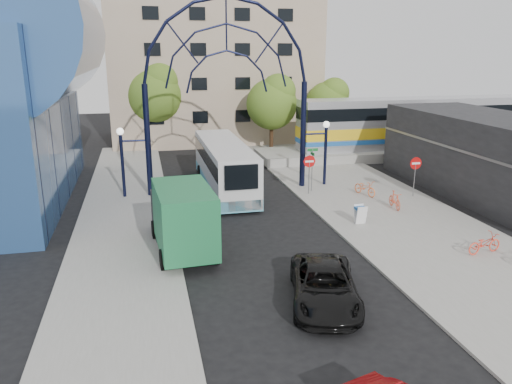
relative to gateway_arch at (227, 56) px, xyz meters
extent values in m
plane|color=black|center=(0.00, -14.00, -8.56)|extent=(120.00, 120.00, 0.00)
cube|color=gray|center=(8.00, -10.00, -8.50)|extent=(8.00, 56.00, 0.12)
cube|color=gray|center=(-6.50, -8.00, -8.50)|extent=(5.00, 50.00, 0.12)
cylinder|color=black|center=(-5.00, 0.00, -5.06)|extent=(0.36, 0.36, 7.00)
cylinder|color=black|center=(5.00, 0.00, -5.06)|extent=(0.36, 0.36, 7.00)
cylinder|color=black|center=(-6.60, 0.00, -6.56)|extent=(0.20, 0.20, 4.00)
cylinder|color=black|center=(6.60, 0.00, -6.56)|extent=(0.20, 0.20, 4.00)
sphere|color=white|center=(-6.60, 0.00, -4.36)|extent=(0.44, 0.44, 0.44)
sphere|color=white|center=(6.60, 0.00, -4.36)|extent=(0.44, 0.44, 0.44)
cylinder|color=slate|center=(4.80, -2.00, -7.34)|extent=(0.06, 0.06, 2.20)
cylinder|color=red|center=(4.80, -2.00, -6.34)|extent=(0.80, 0.04, 0.80)
cube|color=white|center=(4.80, -2.03, -6.34)|extent=(0.55, 0.02, 0.12)
cylinder|color=slate|center=(11.00, -4.00, -7.34)|extent=(0.06, 0.06, 2.20)
cylinder|color=red|center=(11.00, -4.00, -6.34)|extent=(0.76, 0.04, 0.76)
cube|color=white|center=(11.00, -4.03, -6.34)|extent=(0.55, 0.02, 0.12)
cylinder|color=slate|center=(5.20, -1.40, -7.04)|extent=(0.05, 0.05, 2.80)
cube|color=#146626|center=(5.20, -1.40, -5.74)|extent=(0.70, 0.03, 0.18)
cube|color=#146626|center=(5.20, -1.40, -5.99)|extent=(0.03, 0.70, 0.18)
cube|color=white|center=(5.60, -8.20, -7.94)|extent=(0.55, 0.26, 0.99)
cube|color=white|center=(5.60, -7.85, -7.94)|extent=(0.55, 0.26, 0.99)
cube|color=#1E59A5|center=(5.60, -8.02, -7.61)|extent=(0.55, 0.42, 0.14)
cylinder|color=#2F5590|center=(-12.00, 1.00, 1.44)|extent=(9.00, 16.00, 9.00)
cube|color=black|center=(16.00, -4.00, -6.06)|extent=(6.00, 16.00, 5.00)
cube|color=tan|center=(2.00, 21.00, -1.56)|extent=(20.00, 12.00, 14.00)
cube|color=gray|center=(20.00, 8.00, -8.16)|extent=(32.00, 5.00, 0.80)
cube|color=#B7B7BC|center=(20.00, 8.00, -5.66)|extent=(25.00, 3.00, 4.20)
cube|color=gold|center=(20.00, 8.00, -6.26)|extent=(25.10, 3.05, 0.90)
cube|color=black|center=(20.00, 8.00, -4.66)|extent=(25.05, 3.05, 1.00)
cube|color=#1E59A5|center=(20.00, 8.00, -6.96)|extent=(25.10, 3.05, 0.35)
cylinder|color=#382314|center=(6.00, 12.00, -7.30)|extent=(0.36, 0.36, 2.52)
sphere|color=#39671B|center=(6.00, 12.00, -4.22)|extent=(4.48, 4.48, 4.48)
sphere|color=#39671B|center=(6.50, 11.70, -3.10)|extent=(3.08, 3.08, 3.08)
cylinder|color=#382314|center=(-4.00, 16.00, -7.12)|extent=(0.36, 0.36, 2.88)
sphere|color=#39671B|center=(-4.00, 16.00, -3.60)|extent=(5.12, 5.12, 5.12)
sphere|color=#39671B|center=(-3.50, 15.70, -2.32)|extent=(3.52, 3.52, 3.52)
cylinder|color=#382314|center=(12.00, 14.00, -7.39)|extent=(0.36, 0.36, 2.34)
sphere|color=#39671B|center=(12.00, 14.00, -4.53)|extent=(4.16, 4.16, 4.16)
sphere|color=#39671B|center=(12.50, 13.70, -3.49)|extent=(2.86, 2.86, 2.86)
cube|color=silver|center=(-0.18, 0.55, -6.83)|extent=(2.52, 11.32, 2.86)
cube|color=#5CB0CD|center=(-0.18, 0.55, -8.01)|extent=(2.55, 11.32, 0.69)
cube|color=black|center=(-0.18, 0.55, -6.24)|extent=(2.57, 11.10, 0.89)
cube|color=black|center=(-0.18, -5.18, -6.29)|extent=(1.86, 0.14, 1.38)
cube|color=black|center=(-0.18, 6.16, -6.98)|extent=(2.36, 0.18, 1.58)
cylinder|color=black|center=(-1.40, 4.06, -8.08)|extent=(0.28, 0.95, 0.95)
cylinder|color=black|center=(1.05, 4.06, -8.08)|extent=(0.28, 0.95, 0.95)
cylinder|color=black|center=(-1.41, -3.64, -8.08)|extent=(0.28, 0.95, 0.95)
cylinder|color=black|center=(1.04, -3.64, -8.08)|extent=(0.28, 0.95, 0.95)
cube|color=black|center=(-3.90, -7.23, -7.49)|extent=(2.37, 2.46, 2.13)
cube|color=black|center=(-3.97, -6.07, -7.05)|extent=(1.94, 0.21, 0.97)
cube|color=#1C6C3D|center=(-3.73, -10.13, -6.71)|extent=(2.59, 4.59, 2.71)
cylinder|color=black|center=(-5.00, -7.59, -8.09)|extent=(0.31, 0.94, 0.93)
cylinder|color=black|center=(-2.77, -7.45, -8.09)|extent=(0.31, 0.94, 0.93)
cylinder|color=black|center=(-4.77, -11.36, -8.09)|extent=(0.31, 0.94, 0.93)
cylinder|color=black|center=(-2.55, -11.23, -8.09)|extent=(0.31, 0.94, 0.93)
imported|color=black|center=(0.79, -15.56, -7.86)|extent=(3.55, 5.47, 1.40)
imported|color=orange|center=(8.14, -3.12, -7.95)|extent=(1.18, 1.95, 0.97)
imported|color=#F75531|center=(8.66, -6.00, -7.95)|extent=(0.62, 1.67, 0.98)
imported|color=#F54831|center=(9.34, -13.00, -7.97)|extent=(1.85, 0.88, 0.93)
camera|label=1|loc=(-5.29, -31.00, 0.34)|focal=35.00mm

